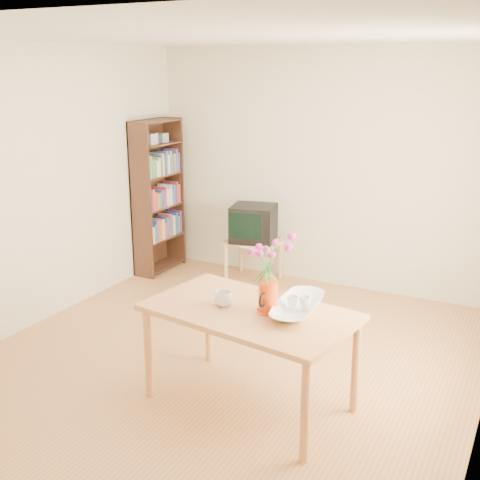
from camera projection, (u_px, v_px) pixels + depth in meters
The scene contains 11 objects.
room at pixel (226, 213), 4.65m from camera, with size 4.50×4.50×4.50m.
table at pixel (250, 320), 4.24m from camera, with size 1.56×1.03×0.75m.
tv_stand at pixel (253, 247), 6.90m from camera, with size 0.60×0.45×0.46m.
bookshelf at pixel (158, 202), 7.10m from camera, with size 0.28×0.70×1.80m.
pitcher at pixel (268, 298), 4.15m from camera, with size 0.15×0.23×0.23m.
flowers at pixel (268, 256), 4.06m from camera, with size 0.27×0.27×0.38m, color #F138C1, non-canonical shape.
mug at pixel (223, 299), 4.28m from camera, with size 0.14×0.14×0.11m, color white.
bowl at pixel (298, 284), 4.14m from camera, with size 0.43×0.43×0.40m, color white.
teacup_a at pixel (293, 289), 4.17m from camera, with size 0.07×0.07×0.06m, color white.
teacup_b at pixel (305, 290), 4.15m from camera, with size 0.07×0.07×0.07m, color white.
television at pixel (254, 223), 6.83m from camera, with size 0.56×0.53×0.41m.
Camera 1 is at (2.22, -3.95, 2.41)m, focal length 45.00 mm.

